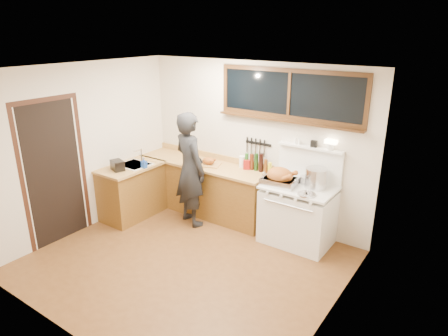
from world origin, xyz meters
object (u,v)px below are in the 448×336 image
Objects in this scene: man at (190,169)px; roast_turkey at (280,178)px; vintage_stove at (298,213)px; cutting_board at (209,162)px.

roast_turkey is (1.44, 0.31, 0.07)m from man.
man reaches higher than vintage_stove.
roast_turkey is (1.37, -0.10, 0.05)m from cutting_board.
man is 3.42× the size of roast_turkey.
roast_turkey is at bearing -158.45° from vintage_stove.
vintage_stove reaches higher than roast_turkey.
man is at bearing -99.27° from cutting_board.
roast_turkey is at bearing 12.03° from man.
vintage_stove is at bearing 21.55° from roast_turkey.
cutting_board is 1.38m from roast_turkey.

